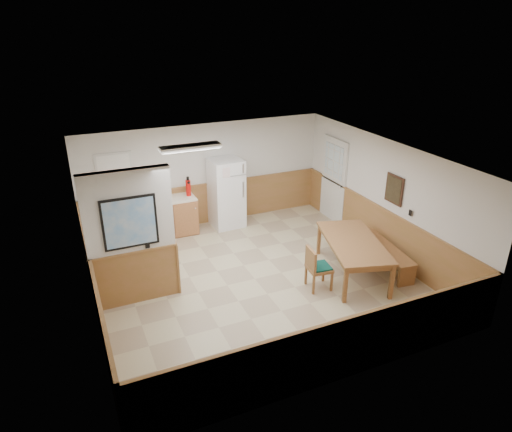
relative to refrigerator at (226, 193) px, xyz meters
name	(u,v)px	position (x,y,z in m)	size (l,w,h in m)	color
ground	(255,279)	(-0.40, -2.63, -0.84)	(6.00, 6.00, 0.00)	#C2B38B
ceiling	(255,157)	(-0.40, -2.63, 1.66)	(6.00, 6.00, 0.02)	silver
back_wall	(205,175)	(-0.40, 0.37, 0.41)	(6.00, 0.02, 2.50)	silver
right_wall	(384,198)	(2.60, -2.63, 0.41)	(0.02, 6.00, 2.50)	silver
left_wall	(87,252)	(-3.40, -2.63, 0.41)	(0.02, 6.00, 2.50)	silver
wainscot_back	(207,204)	(-0.40, 0.35, -0.34)	(6.00, 0.04, 1.00)	#9C663E
wainscot_right	(380,230)	(2.58, -2.63, -0.34)	(0.04, 6.00, 1.00)	#9C663E
wainscot_left	(94,291)	(-3.38, -2.63, -0.34)	(0.04, 6.00, 1.00)	#9C663E
partition_wall	(131,240)	(-2.65, -2.43, 0.39)	(1.50, 0.20, 2.50)	silver
kitchen_counter	(162,218)	(-1.61, 0.05, -0.38)	(2.20, 0.61, 1.00)	#AC663D
exterior_door	(333,180)	(2.57, -0.73, 0.21)	(0.07, 1.02, 2.15)	silver
kitchen_window	(115,175)	(-2.50, 0.35, 0.71)	(0.80, 0.04, 1.00)	silver
wall_painting	(394,189)	(2.57, -2.93, 0.71)	(0.04, 0.50, 0.60)	#362015
fluorescent_fixture	(190,147)	(-1.20, -1.33, 1.60)	(1.20, 0.30, 0.09)	silver
refrigerator	(226,193)	(0.00, 0.00, 0.00)	(0.78, 0.74, 1.69)	white
dining_table	(353,245)	(1.45, -3.25, -0.18)	(1.51, 2.18, 0.75)	#AB6B3E
dining_bench	(385,251)	(2.28, -3.22, -0.50)	(0.61, 1.77, 0.45)	#AB6B3E
dining_chair	(315,265)	(0.51, -3.39, -0.35)	(0.63, 0.48, 0.85)	#AB6B3E
fire_extinguisher	(188,187)	(-0.92, 0.08, 0.26)	(0.12, 0.12, 0.46)	red
soap_bottle	(114,203)	(-2.63, 0.03, 0.17)	(0.07, 0.07, 0.22)	green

